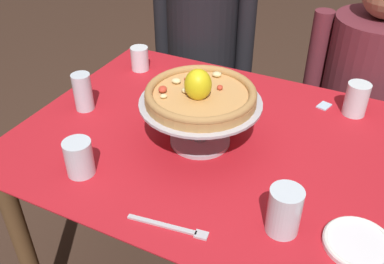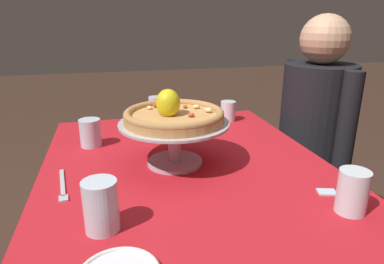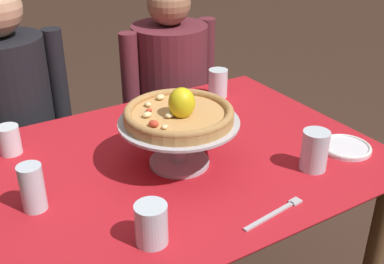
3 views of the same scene
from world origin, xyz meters
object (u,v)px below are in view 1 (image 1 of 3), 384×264
Objects in this scene: pizza at (200,94)px; water_glass_back_left at (140,60)px; dinner_fork at (172,227)px; sugar_packet at (324,106)px; water_glass_front_right at (284,213)px; diner_left at (202,68)px; water_glass_back_right at (356,101)px; diner_right at (359,107)px; water_glass_side_left at (83,94)px; pizza_stand at (200,115)px; side_plate at (358,243)px; water_glass_front_left at (79,160)px.

water_glass_back_left is (-0.42, 0.34, -0.13)m from pizza.
dinner_fork is 0.75m from sugar_packet.
water_glass_front_right is 0.10× the size of diner_left.
dinner_fork is (-0.31, -0.72, -0.05)m from water_glass_back_right.
diner_right reaches higher than water_glass_back_left.
water_glass_back_left is at bearing -151.83° from diner_right.
pizza is at bearing 144.67° from water_glass_front_right.
pizza_stand is at bearing -0.02° from water_glass_side_left.
pizza_stand is at bearing -117.31° from diner_right.
pizza is (-0.00, -0.00, 0.07)m from pizza_stand.
water_glass_front_right reaches higher than dinner_fork.
pizza_stand is at bearing -65.58° from diner_left.
side_plate is at bearing -22.21° from pizza_stand.
dinner_fork is (0.09, -0.34, -0.17)m from pizza.
pizza_stand reaches higher than water_glass_front_right.
pizza is 0.42m from water_glass_front_right.
diner_left reaches higher than sugar_packet.
diner_left is at bearing 114.34° from pizza.
diner_left reaches higher than water_glass_back_right.
water_glass_back_left is at bearing 126.87° from dinner_fork.
water_glass_front_right is 1.04m from diner_right.
pizza is at bearing -136.60° from water_glass_back_right.
water_glass_front_right is at bearing -170.48° from side_plate.
dinner_fork is at bearing -113.05° from water_glass_back_right.
water_glass_front_right is 0.61m from sugar_packet.
sugar_packet is at bearing 92.60° from water_glass_front_right.
dinner_fork is at bearing -154.33° from water_glass_front_right.
diner_right reaches higher than sugar_packet.
pizza_stand is at bearing 157.79° from side_plate.
water_glass_back_right is at bearing -90.70° from diner_right.
water_glass_front_left is at bearing -175.56° from water_glass_front_right.
side_plate is (0.50, -0.20, -0.09)m from pizza_stand.
diner_left reaches higher than diner_right.
sugar_packet is at bearing 50.62° from water_glass_front_left.
pizza reaches higher than pizza_stand.
water_glass_back_left is at bearing 141.39° from pizza.
water_glass_back_right is 0.78m from dinner_fork.
pizza_stand is at bearing 49.54° from water_glass_front_left.
water_glass_front_right is (-0.07, -0.61, 0.00)m from water_glass_back_right.
pizza_stand is at bearing -136.67° from water_glass_back_right.
pizza_stand is 1.11× the size of pizza.
sugar_packet is at bearing 179.21° from water_glass_back_right.
water_glass_side_left is 0.80× the size of side_plate.
water_glass_back_right is 0.54× the size of dinner_fork.
water_glass_side_left is (-0.01, -0.33, 0.02)m from water_glass_back_left.
diner_left reaches higher than pizza.
water_glass_front_right is 1.20m from diner_left.
diner_right is (0.31, 1.12, -0.20)m from dinner_fork.
dinner_fork is (-0.41, -0.14, -0.01)m from side_plate.
water_glass_front_right is (0.33, -0.23, -0.12)m from pizza.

